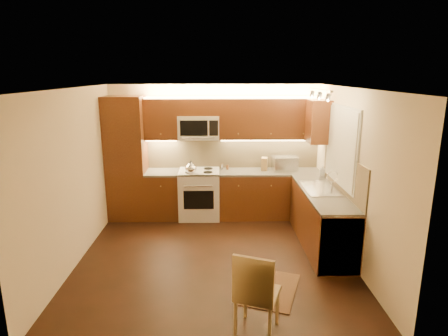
{
  "coord_description": "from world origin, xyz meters",
  "views": [
    {
      "loc": [
        0.05,
        -5.22,
        2.7
      ],
      "look_at": [
        0.15,
        0.55,
        1.25
      ],
      "focal_mm": 30.38,
      "sensor_mm": 36.0,
      "label": 1
    }
  ],
  "objects_px": {
    "toaster_oven": "(284,163)",
    "dining_chair": "(257,291)",
    "sink": "(321,184)",
    "kettle": "(191,167)",
    "knife_block": "(264,164)",
    "soap_bottle": "(323,170)",
    "stove": "(199,194)",
    "microwave": "(199,127)"
  },
  "relations": [
    {
      "from": "kettle",
      "to": "knife_block",
      "type": "height_order",
      "value": "kettle"
    },
    {
      "from": "kettle",
      "to": "toaster_oven",
      "type": "distance_m",
      "value": 1.78
    },
    {
      "from": "toaster_oven",
      "to": "stove",
      "type": "bearing_deg",
      "value": 177.28
    },
    {
      "from": "knife_block",
      "to": "soap_bottle",
      "type": "height_order",
      "value": "knife_block"
    },
    {
      "from": "knife_block",
      "to": "microwave",
      "type": "bearing_deg",
      "value": -170.88
    },
    {
      "from": "toaster_oven",
      "to": "dining_chair",
      "type": "height_order",
      "value": "toaster_oven"
    },
    {
      "from": "kettle",
      "to": "sink",
      "type": "bearing_deg",
      "value": -10.77
    },
    {
      "from": "microwave",
      "to": "soap_bottle",
      "type": "distance_m",
      "value": 2.4
    },
    {
      "from": "stove",
      "to": "toaster_oven",
      "type": "distance_m",
      "value": 1.72
    },
    {
      "from": "knife_block",
      "to": "soap_bottle",
      "type": "bearing_deg",
      "value": -12.3
    },
    {
      "from": "stove",
      "to": "dining_chair",
      "type": "relative_size",
      "value": 0.96
    },
    {
      "from": "stove",
      "to": "dining_chair",
      "type": "xyz_separation_m",
      "value": [
        0.76,
        -3.37,
        0.02
      ]
    },
    {
      "from": "sink",
      "to": "knife_block",
      "type": "distance_m",
      "value": 1.44
    },
    {
      "from": "microwave",
      "to": "kettle",
      "type": "relative_size",
      "value": 3.14
    },
    {
      "from": "knife_block",
      "to": "kettle",
      "type": "bearing_deg",
      "value": -156.62
    },
    {
      "from": "kettle",
      "to": "soap_bottle",
      "type": "xyz_separation_m",
      "value": [
        2.38,
        -0.13,
        -0.04
      ]
    },
    {
      "from": "microwave",
      "to": "knife_block",
      "type": "height_order",
      "value": "microwave"
    },
    {
      "from": "sink",
      "to": "dining_chair",
      "type": "relative_size",
      "value": 0.9
    },
    {
      "from": "dining_chair",
      "to": "soap_bottle",
      "type": "bearing_deg",
      "value": 84.89
    },
    {
      "from": "kettle",
      "to": "soap_bottle",
      "type": "relative_size",
      "value": 1.22
    },
    {
      "from": "sink",
      "to": "knife_block",
      "type": "relative_size",
      "value": 3.52
    },
    {
      "from": "soap_bottle",
      "to": "kettle",
      "type": "bearing_deg",
      "value": -166.2
    },
    {
      "from": "dining_chair",
      "to": "knife_block",
      "type": "bearing_deg",
      "value": 102.97
    },
    {
      "from": "sink",
      "to": "kettle",
      "type": "bearing_deg",
      "value": 156.8
    },
    {
      "from": "kettle",
      "to": "toaster_oven",
      "type": "xyz_separation_m",
      "value": [
        1.76,
        0.29,
        -0.01
      ]
    },
    {
      "from": "stove",
      "to": "kettle",
      "type": "xyz_separation_m",
      "value": [
        -0.14,
        -0.21,
        0.58
      ]
    },
    {
      "from": "stove",
      "to": "soap_bottle",
      "type": "height_order",
      "value": "soap_bottle"
    },
    {
      "from": "stove",
      "to": "soap_bottle",
      "type": "bearing_deg",
      "value": -8.51
    },
    {
      "from": "kettle",
      "to": "toaster_oven",
      "type": "height_order",
      "value": "toaster_oven"
    },
    {
      "from": "sink",
      "to": "kettle",
      "type": "xyz_separation_m",
      "value": [
        -2.14,
        0.92,
        0.07
      ]
    },
    {
      "from": "knife_block",
      "to": "toaster_oven",
      "type": "bearing_deg",
      "value": 8.71
    },
    {
      "from": "knife_block",
      "to": "sink",
      "type": "bearing_deg",
      "value": -47.06
    },
    {
      "from": "toaster_oven",
      "to": "sink",
      "type": "bearing_deg",
      "value": -78.07
    },
    {
      "from": "toaster_oven",
      "to": "soap_bottle",
      "type": "relative_size",
      "value": 2.25
    },
    {
      "from": "toaster_oven",
      "to": "soap_bottle",
      "type": "height_order",
      "value": "toaster_oven"
    },
    {
      "from": "soap_bottle",
      "to": "dining_chair",
      "type": "relative_size",
      "value": 0.21
    },
    {
      "from": "kettle",
      "to": "dining_chair",
      "type": "bearing_deg",
      "value": -61.68
    },
    {
      "from": "microwave",
      "to": "toaster_oven",
      "type": "distance_m",
      "value": 1.76
    },
    {
      "from": "stove",
      "to": "knife_block",
      "type": "xyz_separation_m",
      "value": [
        1.24,
        0.09,
        0.56
      ]
    },
    {
      "from": "sink",
      "to": "kettle",
      "type": "distance_m",
      "value": 2.33
    },
    {
      "from": "stove",
      "to": "dining_chair",
      "type": "bearing_deg",
      "value": -77.27
    },
    {
      "from": "microwave",
      "to": "kettle",
      "type": "xyz_separation_m",
      "value": [
        -0.14,
        -0.34,
        -0.68
      ]
    }
  ]
}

